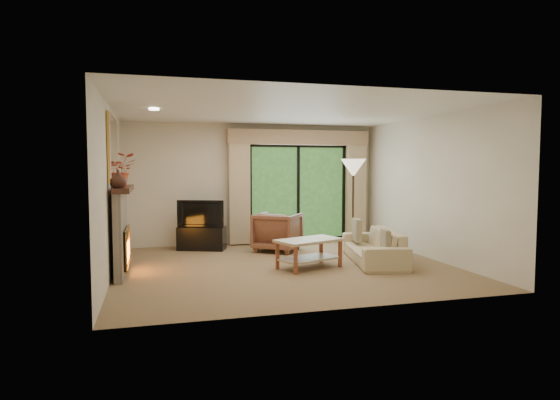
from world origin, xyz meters
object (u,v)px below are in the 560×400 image
object	(u,v)px
coffee_table	(309,254)
armchair	(278,232)
sofa	(373,246)
media_console	(202,238)

from	to	relation	value
coffee_table	armchair	bearing A→B (deg)	72.29
armchair	sofa	world-z (taller)	armchair
media_console	coffee_table	xyz separation A→B (m)	(1.54, -2.21, 0.01)
media_console	sofa	world-z (taller)	sofa
sofa	coffee_table	world-z (taller)	sofa
armchair	coffee_table	distance (m)	1.68
armchair	coffee_table	world-z (taller)	armchair
sofa	coffee_table	xyz separation A→B (m)	(-1.26, -0.19, -0.04)
armchair	coffee_table	bearing A→B (deg)	128.51
media_console	sofa	xyz separation A→B (m)	(2.80, -2.02, 0.05)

